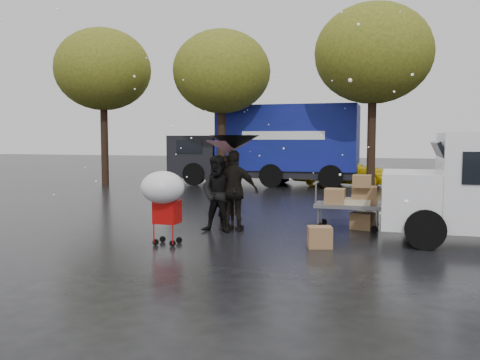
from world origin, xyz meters
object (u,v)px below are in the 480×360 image
(vendor_cart, at_px, (352,198))
(shopping_cart, at_px, (163,192))
(yellow_taxi, at_px, (341,169))
(person_black, at_px, (234,191))
(blue_truck, at_px, (270,146))
(person_pink, at_px, (228,192))

(vendor_cart, relative_size, shopping_cart, 1.04)
(shopping_cart, distance_m, yellow_taxi, 13.89)
(person_black, bearing_deg, blue_truck, -84.07)
(vendor_cart, bearing_deg, blue_truck, 112.92)
(yellow_taxi, bearing_deg, person_black, -179.47)
(person_pink, bearing_deg, vendor_cart, -34.72)
(blue_truck, xyz_separation_m, yellow_taxi, (3.10, 0.59, -1.05))
(person_black, bearing_deg, person_pink, -46.80)
(person_pink, distance_m, yellow_taxi, 11.71)
(shopping_cart, bearing_deg, vendor_cart, 40.42)
(person_pink, relative_size, person_black, 0.93)
(person_pink, height_order, shopping_cart, person_pink)
(blue_truck, height_order, yellow_taxi, blue_truck)
(shopping_cart, bearing_deg, yellow_taxi, 81.16)
(blue_truck, bearing_deg, person_black, -80.82)
(vendor_cart, distance_m, shopping_cart, 4.44)
(person_black, relative_size, blue_truck, 0.22)
(vendor_cart, height_order, blue_truck, blue_truck)
(person_pink, height_order, person_black, person_black)
(person_black, xyz_separation_m, vendor_cart, (2.52, 0.96, -0.19))
(person_black, xyz_separation_m, yellow_taxi, (1.28, 11.81, -0.20))
(person_black, relative_size, shopping_cart, 1.25)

